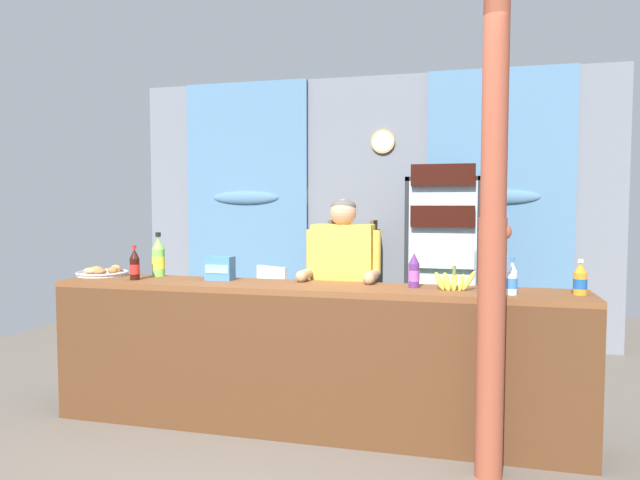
{
  "coord_description": "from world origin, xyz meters",
  "views": [
    {
      "loc": [
        1.06,
        -3.11,
        1.51
      ],
      "look_at": [
        0.08,
        0.73,
        1.26
      ],
      "focal_mm": 32.07,
      "sensor_mm": 36.0,
      "label": 1
    }
  ],
  "objects_px": {
    "stall_counter": "(303,346)",
    "soda_bottle_lime_soda": "(158,258)",
    "shopkeeper": "(343,278)",
    "soda_bottle_grape_soda": "(414,271)",
    "soda_bottle_cola": "(135,265)",
    "pastry_tray": "(102,272)",
    "plastic_lawn_chair": "(263,303)",
    "timber_post": "(493,228)",
    "soda_bottle_orange_soda": "(580,280)",
    "soda_bottle_water": "(512,279)",
    "bottle_shelf_rack": "(353,280)",
    "drink_fridge": "(443,254)",
    "snack_box_biscuit": "(220,268)",
    "banana_bunch": "(453,281)"
  },
  "relations": [
    {
      "from": "soda_bottle_grape_soda",
      "to": "plastic_lawn_chair",
      "type": "bearing_deg",
      "value": 132.57
    },
    {
      "from": "banana_bunch",
      "to": "soda_bottle_cola",
      "type": "bearing_deg",
      "value": -179.05
    },
    {
      "from": "drink_fridge",
      "to": "soda_bottle_grape_soda",
      "type": "bearing_deg",
      "value": -93.15
    },
    {
      "from": "bottle_shelf_rack",
      "to": "soda_bottle_orange_soda",
      "type": "bearing_deg",
      "value": -52.05
    },
    {
      "from": "timber_post",
      "to": "drink_fridge",
      "type": "xyz_separation_m",
      "value": [
        -0.35,
        2.45,
        -0.35
      ]
    },
    {
      "from": "stall_counter",
      "to": "plastic_lawn_chair",
      "type": "xyz_separation_m",
      "value": [
        -1.01,
        2.01,
        -0.1
      ]
    },
    {
      "from": "soda_bottle_orange_soda",
      "to": "drink_fridge",
      "type": "bearing_deg",
      "value": 112.84
    },
    {
      "from": "stall_counter",
      "to": "soda_bottle_orange_soda",
      "type": "height_order",
      "value": "soda_bottle_orange_soda"
    },
    {
      "from": "bottle_shelf_rack",
      "to": "banana_bunch",
      "type": "bearing_deg",
      "value": -65.23
    },
    {
      "from": "soda_bottle_cola",
      "to": "soda_bottle_orange_soda",
      "type": "xyz_separation_m",
      "value": [
        2.91,
        0.06,
        -0.01
      ]
    },
    {
      "from": "stall_counter",
      "to": "soda_bottle_orange_soda",
      "type": "relative_size",
      "value": 16.66
    },
    {
      "from": "timber_post",
      "to": "pastry_tray",
      "type": "bearing_deg",
      "value": 169.65
    },
    {
      "from": "drink_fridge",
      "to": "soda_bottle_orange_soda",
      "type": "bearing_deg",
      "value": -67.16
    },
    {
      "from": "drink_fridge",
      "to": "pastry_tray",
      "type": "bearing_deg",
      "value": -141.32
    },
    {
      "from": "drink_fridge",
      "to": "soda_bottle_cola",
      "type": "distance_m",
      "value": 2.94
    },
    {
      "from": "soda_bottle_lime_soda",
      "to": "banana_bunch",
      "type": "relative_size",
      "value": 1.21
    },
    {
      "from": "stall_counter",
      "to": "bottle_shelf_rack",
      "type": "xyz_separation_m",
      "value": [
        -0.15,
        2.43,
        0.11
      ]
    },
    {
      "from": "stall_counter",
      "to": "soda_bottle_orange_soda",
      "type": "bearing_deg",
      "value": 3.91
    },
    {
      "from": "bottle_shelf_rack",
      "to": "banana_bunch",
      "type": "relative_size",
      "value": 4.96
    },
    {
      "from": "snack_box_biscuit",
      "to": "soda_bottle_orange_soda",
      "type": "bearing_deg",
      "value": -2.16
    },
    {
      "from": "shopkeeper",
      "to": "soda_bottle_grape_soda",
      "type": "distance_m",
      "value": 0.64
    },
    {
      "from": "soda_bottle_cola",
      "to": "pastry_tray",
      "type": "bearing_deg",
      "value": 156.44
    },
    {
      "from": "pastry_tray",
      "to": "soda_bottle_orange_soda",
      "type": "bearing_deg",
      "value": -1.88
    },
    {
      "from": "stall_counter",
      "to": "soda_bottle_lime_soda",
      "type": "distance_m",
      "value": 1.34
    },
    {
      "from": "snack_box_biscuit",
      "to": "stall_counter",
      "type": "bearing_deg",
      "value": -16.8
    },
    {
      "from": "soda_bottle_grape_soda",
      "to": "soda_bottle_cola",
      "type": "relative_size",
      "value": 1.01
    },
    {
      "from": "banana_bunch",
      "to": "snack_box_biscuit",
      "type": "bearing_deg",
      "value": 176.13
    },
    {
      "from": "shopkeeper",
      "to": "banana_bunch",
      "type": "xyz_separation_m",
      "value": [
        0.78,
        -0.41,
        0.06
      ]
    },
    {
      "from": "shopkeeper",
      "to": "soda_bottle_cola",
      "type": "xyz_separation_m",
      "value": [
        -1.4,
        -0.45,
        0.1
      ]
    },
    {
      "from": "soda_bottle_water",
      "to": "timber_post",
      "type": "bearing_deg",
      "value": -112.88
    },
    {
      "from": "soda_bottle_lime_soda",
      "to": "snack_box_biscuit",
      "type": "distance_m",
      "value": 0.54
    },
    {
      "from": "soda_bottle_cola",
      "to": "plastic_lawn_chair",
      "type": "bearing_deg",
      "value": 82.9
    },
    {
      "from": "stall_counter",
      "to": "shopkeeper",
      "type": "height_order",
      "value": "shopkeeper"
    },
    {
      "from": "soda_bottle_grape_soda",
      "to": "banana_bunch",
      "type": "distance_m",
      "value": 0.26
    },
    {
      "from": "stall_counter",
      "to": "soda_bottle_cola",
      "type": "relative_size",
      "value": 14.36
    },
    {
      "from": "shopkeeper",
      "to": "bottle_shelf_rack",
      "type": "bearing_deg",
      "value": 98.79
    },
    {
      "from": "timber_post",
      "to": "bottle_shelf_rack",
      "type": "distance_m",
      "value": 3.08
    },
    {
      "from": "plastic_lawn_chair",
      "to": "banana_bunch",
      "type": "distance_m",
      "value": 2.78
    },
    {
      "from": "soda_bottle_cola",
      "to": "banana_bunch",
      "type": "relative_size",
      "value": 0.91
    },
    {
      "from": "plastic_lawn_chair",
      "to": "banana_bunch",
      "type": "height_order",
      "value": "banana_bunch"
    },
    {
      "from": "stall_counter",
      "to": "timber_post",
      "type": "relative_size",
      "value": 1.22
    },
    {
      "from": "soda_bottle_water",
      "to": "pastry_tray",
      "type": "bearing_deg",
      "value": 175.93
    },
    {
      "from": "shopkeeper",
      "to": "pastry_tray",
      "type": "relative_size",
      "value": 4.08
    },
    {
      "from": "stall_counter",
      "to": "soda_bottle_orange_soda",
      "type": "distance_m",
      "value": 1.73
    },
    {
      "from": "plastic_lawn_chair",
      "to": "timber_post",
      "type": "bearing_deg",
      "value": -46.86
    },
    {
      "from": "plastic_lawn_chair",
      "to": "soda_bottle_water",
      "type": "relative_size",
      "value": 3.9
    },
    {
      "from": "drink_fridge",
      "to": "soda_bottle_grape_soda",
      "type": "relative_size",
      "value": 7.61
    },
    {
      "from": "soda_bottle_lime_soda",
      "to": "snack_box_biscuit",
      "type": "xyz_separation_m",
      "value": [
        0.53,
        -0.09,
        -0.05
      ]
    },
    {
      "from": "plastic_lawn_chair",
      "to": "shopkeeper",
      "type": "distance_m",
      "value": 1.96
    },
    {
      "from": "bottle_shelf_rack",
      "to": "soda_bottle_grape_soda",
      "type": "relative_size",
      "value": 5.44
    }
  ]
}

